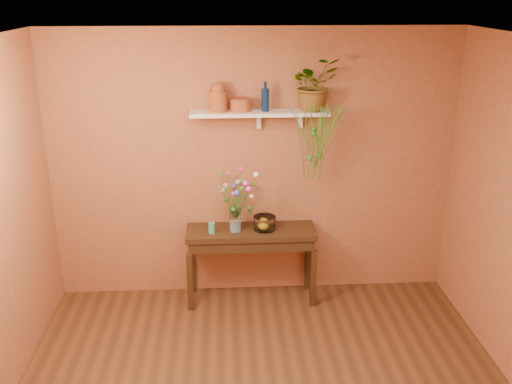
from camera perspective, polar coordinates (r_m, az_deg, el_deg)
room at (r=3.74m, az=1.37°, el=-6.70°), size 4.04×4.04×2.70m
sideboard at (r=5.63m, az=-0.51°, el=-4.86°), size 1.27×0.41×0.77m
wall_shelf at (r=5.33m, az=0.45°, el=7.95°), size 1.30×0.24×0.19m
terracotta_jug at (r=5.28m, az=-3.87°, el=9.51°), size 0.19×0.19×0.28m
terracotta_pot at (r=5.32m, az=-1.57°, el=8.83°), size 0.20×0.20×0.12m
blue_bottle at (r=5.30m, az=0.94°, el=9.36°), size 0.08×0.08×0.27m
spider_plant at (r=5.35m, az=5.87°, el=10.82°), size 0.55×0.52×0.49m
plant_fronds at (r=5.30m, az=6.18°, el=5.20°), size 0.50×0.43×0.78m
glass_vase at (r=5.51m, az=-2.11°, el=-3.03°), size 0.11×0.11×0.24m
bouquet at (r=5.37m, az=-1.80°, el=0.11°), size 0.39×0.46×0.50m
glass_bowl at (r=5.57m, az=0.87°, el=-3.19°), size 0.22×0.22×0.13m
lemon at (r=5.57m, az=0.76°, el=-3.36°), size 0.08×0.08×0.08m
carton at (r=5.49m, az=-4.49°, el=-3.64°), size 0.07×0.05×0.11m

